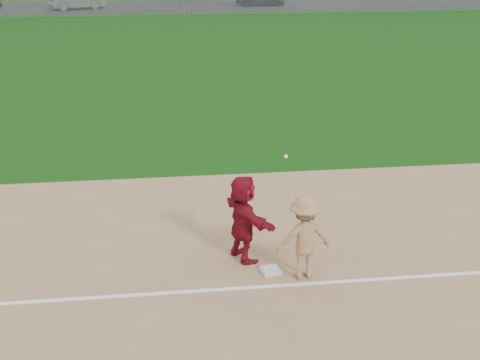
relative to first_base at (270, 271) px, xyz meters
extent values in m
plane|color=#11420C|center=(-0.40, 0.29, -0.06)|extent=(160.00, 160.00, 0.00)
cube|color=white|center=(-0.40, -0.51, -0.03)|extent=(60.00, 0.10, 0.01)
cube|color=black|center=(-0.40, 46.29, -0.05)|extent=(120.00, 10.00, 0.01)
cube|color=silver|center=(0.00, 0.00, 0.00)|extent=(0.42, 0.42, 0.08)
imported|color=maroon|center=(-0.47, 0.63, 0.88)|extent=(1.16, 1.79, 1.85)
imported|color=#525559|center=(-9.50, 45.00, 0.71)|extent=(4.89, 3.27, 1.52)
imported|color=gray|center=(0.61, -0.21, 0.81)|extent=(1.18, 0.77, 1.71)
sphere|color=white|center=(0.26, 0.06, 2.40)|extent=(0.07, 0.07, 0.07)
plane|color=#999EA0|center=(-0.40, 40.29, 0.94)|extent=(110.00, 0.00, 110.00)
cylinder|color=gray|center=(-0.40, 40.29, 0.94)|extent=(0.08, 0.08, 2.00)
camera|label=1|loc=(-1.83, -10.23, 6.28)|focal=45.00mm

